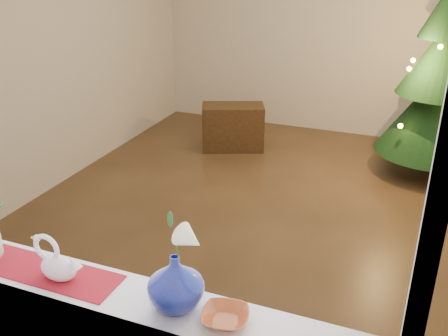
{
  "coord_description": "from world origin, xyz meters",
  "views": [
    {
      "loc": [
        0.99,
        -3.73,
        2.18
      ],
      "look_at": [
        0.06,
        -1.4,
        1.08
      ],
      "focal_mm": 40.0,
      "sensor_mm": 36.0,
      "label": 1
    }
  ],
  "objects_px": {
    "xmas_tree": "(441,78)",
    "side_table": "(233,127)",
    "amber_dish": "(225,318)",
    "paperweight": "(158,301)",
    "swan": "(57,259)",
    "blue_vase": "(175,278)"
  },
  "relations": [
    {
      "from": "swan",
      "to": "amber_dish",
      "type": "xyz_separation_m",
      "value": [
        0.74,
        0.01,
        -0.08
      ]
    },
    {
      "from": "paperweight",
      "to": "swan",
      "type": "bearing_deg",
      "value": 178.38
    },
    {
      "from": "paperweight",
      "to": "amber_dish",
      "type": "distance_m",
      "value": 0.27
    },
    {
      "from": "xmas_tree",
      "to": "side_table",
      "type": "distance_m",
      "value": 2.27
    },
    {
      "from": "amber_dish",
      "to": "xmas_tree",
      "type": "distance_m",
      "value": 4.01
    },
    {
      "from": "paperweight",
      "to": "xmas_tree",
      "type": "relative_size",
      "value": 0.03
    },
    {
      "from": "xmas_tree",
      "to": "side_table",
      "type": "bearing_deg",
      "value": -176.45
    },
    {
      "from": "blue_vase",
      "to": "paperweight",
      "type": "distance_m",
      "value": 0.12
    },
    {
      "from": "amber_dish",
      "to": "paperweight",
      "type": "bearing_deg",
      "value": -175.11
    },
    {
      "from": "xmas_tree",
      "to": "side_table",
      "type": "xyz_separation_m",
      "value": [
        -2.14,
        -0.13,
        -0.74
      ]
    },
    {
      "from": "paperweight",
      "to": "side_table",
      "type": "height_order",
      "value": "paperweight"
    },
    {
      "from": "swan",
      "to": "paperweight",
      "type": "bearing_deg",
      "value": 13.12
    },
    {
      "from": "blue_vase",
      "to": "paperweight",
      "type": "xyz_separation_m",
      "value": [
        -0.06,
        -0.04,
        -0.1
      ]
    },
    {
      "from": "paperweight",
      "to": "amber_dish",
      "type": "relative_size",
      "value": 0.46
    },
    {
      "from": "blue_vase",
      "to": "side_table",
      "type": "distance_m",
      "value": 4.06
    },
    {
      "from": "swan",
      "to": "xmas_tree",
      "type": "xyz_separation_m",
      "value": [
        1.46,
        3.96,
        -0.01
      ]
    },
    {
      "from": "swan",
      "to": "xmas_tree",
      "type": "height_order",
      "value": "xmas_tree"
    },
    {
      "from": "paperweight",
      "to": "side_table",
      "type": "xyz_separation_m",
      "value": [
        -1.15,
        3.84,
        -0.69
      ]
    },
    {
      "from": "swan",
      "to": "paperweight",
      "type": "height_order",
      "value": "swan"
    },
    {
      "from": "swan",
      "to": "amber_dish",
      "type": "relative_size",
      "value": 1.5
    },
    {
      "from": "blue_vase",
      "to": "amber_dish",
      "type": "distance_m",
      "value": 0.24
    },
    {
      "from": "side_table",
      "to": "xmas_tree",
      "type": "bearing_deg",
      "value": -19.26
    }
  ]
}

